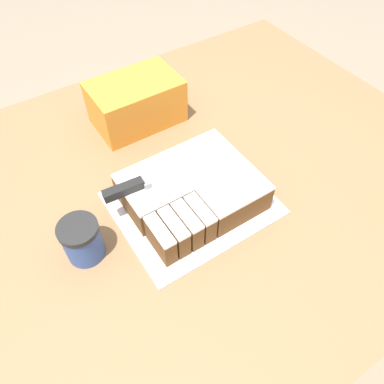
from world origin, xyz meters
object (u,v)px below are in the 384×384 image
at_px(cake_board, 192,203).
at_px(coffee_cup, 82,240).
at_px(knife, 144,183).
at_px(storage_box, 136,102).
at_px(cake, 193,191).

relative_size(cake_board, coffee_cup, 3.63).
xyz_separation_m(cake_board, coffee_cup, (-0.26, 0.01, 0.05)).
distance_m(knife, storage_box, 0.32).
bearing_deg(cake, cake_board, -141.04).
distance_m(cake_board, cake, 0.04).
bearing_deg(knife, storage_box, 70.15).
bearing_deg(cake, knife, 154.85).
distance_m(coffee_cup, storage_box, 0.45).
distance_m(cake_board, storage_box, 0.35).
relative_size(cake, storage_box, 1.19).
xyz_separation_m(cake_board, cake, (0.00, 0.00, 0.04)).
bearing_deg(cake_board, storage_box, 83.63).
height_order(cake_board, knife, knife).
bearing_deg(cake_board, knife, 152.88).
height_order(knife, coffee_cup, knife).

